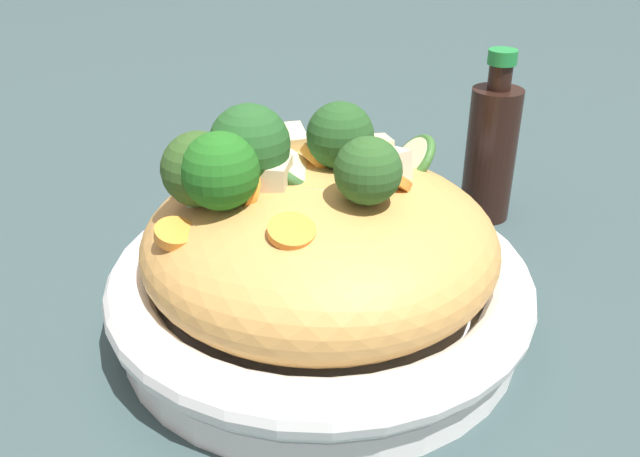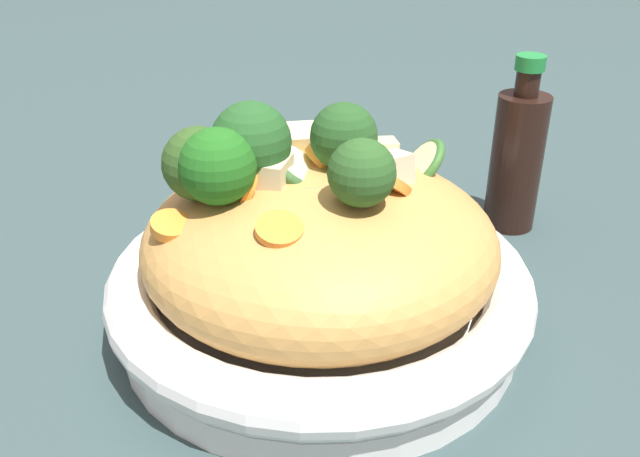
# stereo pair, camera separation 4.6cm
# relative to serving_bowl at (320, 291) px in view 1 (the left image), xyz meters

# --- Properties ---
(ground_plane) EXTENTS (3.00, 3.00, 0.00)m
(ground_plane) POSITION_rel_serving_bowl_xyz_m (0.00, 0.00, -0.03)
(ground_plane) COLOR #314344
(serving_bowl) EXTENTS (0.29, 0.29, 0.05)m
(serving_bowl) POSITION_rel_serving_bowl_xyz_m (0.00, 0.00, 0.00)
(serving_bowl) COLOR white
(serving_bowl) RESTS_ON ground_plane
(noodle_heap) EXTENTS (0.24, 0.24, 0.09)m
(noodle_heap) POSITION_rel_serving_bowl_xyz_m (0.00, -0.00, 0.04)
(noodle_heap) COLOR #C28C47
(noodle_heap) RESTS_ON serving_bowl
(broccoli_florets) EXTENTS (0.15, 0.14, 0.07)m
(broccoli_florets) POSITION_rel_serving_bowl_xyz_m (0.02, 0.02, 0.10)
(broccoli_florets) COLOR #97B86F
(broccoli_florets) RESTS_ON serving_bowl
(carrot_coins) EXTENTS (0.16, 0.14, 0.04)m
(carrot_coins) POSITION_rel_serving_bowl_xyz_m (0.02, 0.02, 0.08)
(carrot_coins) COLOR orange
(carrot_coins) RESTS_ON serving_bowl
(zucchini_slices) EXTENTS (0.11, 0.15, 0.05)m
(zucchini_slices) POSITION_rel_serving_bowl_xyz_m (0.01, -0.02, 0.08)
(zucchini_slices) COLOR beige
(zucchini_slices) RESTS_ON serving_bowl
(chicken_chunks) EXTENTS (0.13, 0.11, 0.03)m
(chicken_chunks) POSITION_rel_serving_bowl_xyz_m (0.01, -0.03, 0.09)
(chicken_chunks) COLOR beige
(chicken_chunks) RESTS_ON serving_bowl
(soy_sauce_bottle) EXTENTS (0.04, 0.04, 0.15)m
(soy_sauce_bottle) POSITION_rel_serving_bowl_xyz_m (-0.04, -0.23, 0.04)
(soy_sauce_bottle) COLOR black
(soy_sauce_bottle) RESTS_ON ground_plane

